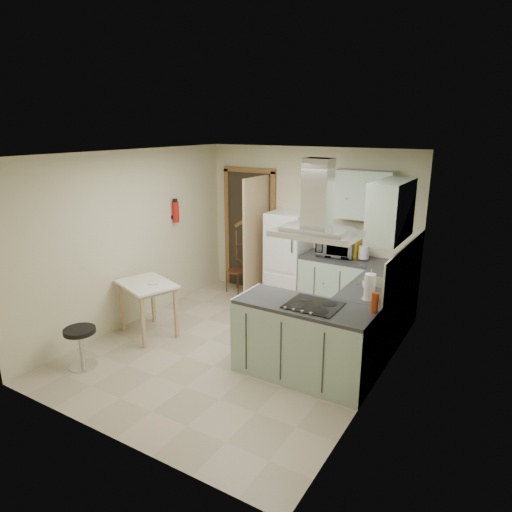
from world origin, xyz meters
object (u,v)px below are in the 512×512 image
Objects in this scene: extractor_hood at (316,233)px; fridge at (288,258)px; drop_leaf_table at (148,309)px; stool at (81,348)px; bentwood_chair at (238,271)px; microwave at (336,246)px; peninsula at (304,341)px.

fridge is at bearing 123.79° from extractor_hood.
extractor_hood is at bearing 22.31° from drop_leaf_table.
stool is at bearing -72.90° from drop_leaf_table.
microwave is at bearing 11.22° from bentwood_chair.
peninsula is at bearing 26.38° from stool.
fridge reaches higher than drop_leaf_table.
stool is 0.90× the size of microwave.
peninsula is (1.22, -1.98, -0.30)m from fridge.
drop_leaf_table is 1.04× the size of bentwood_chair.
fridge reaches higher than stool.
peninsula reaches higher than bentwood_chair.
fridge is 2.35m from peninsula.
microwave is (1.75, 0.08, 0.67)m from bentwood_chair.
drop_leaf_table is 1.60× the size of stool.
microwave is (-0.53, 2.01, -0.67)m from extractor_hood.
extractor_hood is (1.32, -1.98, 0.97)m from fridge.
stool is (-0.20, -3.12, -0.13)m from bentwood_chair.
bentwood_chair is 3.13m from stool.
fridge is 0.97× the size of peninsula.
bentwood_chair is (-0.96, -0.04, -0.37)m from fridge.
extractor_hood is 1.79× the size of stool.
stool is at bearing -84.90° from bentwood_chair.
fridge reaches higher than bentwood_chair.
peninsula is 3.09× the size of stool.
fridge is 2.69× the size of microwave.
peninsula is 2.32m from drop_leaf_table.
microwave is at bearing 68.20° from drop_leaf_table.
fridge is 1.87× the size of drop_leaf_table.
extractor_hood reaches higher than drop_leaf_table.
extractor_hood is at bearing -31.64° from bentwood_chair.
stool is at bearing -128.67° from microwave.
drop_leaf_table is at bearing -85.24° from bentwood_chair.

